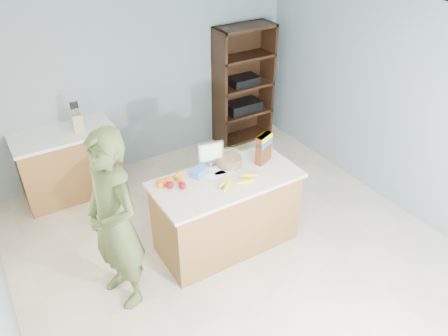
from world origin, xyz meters
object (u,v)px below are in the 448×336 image
tv (211,153)px  person (114,223)px  shelving_unit (242,87)px  cereal_box (264,146)px  counter_peninsula (226,215)px

tv → person: bearing=-161.9°
person → tv: person is taller
shelving_unit → cereal_box: size_ratio=5.45×
shelving_unit → tv: 2.35m
shelving_unit → person: size_ratio=0.98×
shelving_unit → cereal_box: shelving_unit is taller
person → shelving_unit: bearing=112.7°
tv → shelving_unit: bearing=48.2°
counter_peninsula → shelving_unit: size_ratio=0.87×
shelving_unit → tv: (-1.56, -1.75, 0.19)m
counter_peninsula → shelving_unit: (1.55, 2.05, 0.45)m
counter_peninsula → shelving_unit: bearing=52.9°
counter_peninsula → cereal_box: size_ratio=4.73×
person → cereal_box: size_ratio=5.58×
shelving_unit → person: person is taller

